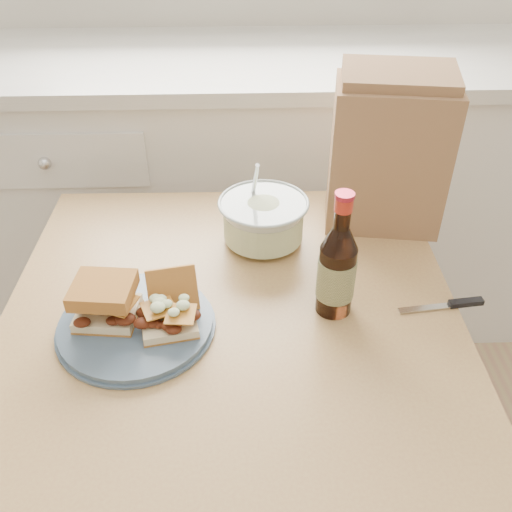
{
  "coord_description": "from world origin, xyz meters",
  "views": [
    {
      "loc": [
        0.02,
        -0.02,
        1.47
      ],
      "look_at": [
        0.05,
        0.86,
        0.81
      ],
      "focal_mm": 40.0,
      "sensor_mm": 36.0,
      "label": 1
    }
  ],
  "objects_px": {
    "plate": "(136,325)",
    "paper_bag": "(388,156)",
    "dining_table": "(233,346)",
    "coleslaw_bowl": "(263,222)",
    "beer_bottle": "(337,269)"
  },
  "relations": [
    {
      "from": "beer_bottle",
      "to": "paper_bag",
      "type": "bearing_deg",
      "value": 80.97
    },
    {
      "from": "plate",
      "to": "paper_bag",
      "type": "height_order",
      "value": "paper_bag"
    },
    {
      "from": "dining_table",
      "to": "beer_bottle",
      "type": "bearing_deg",
      "value": -2.57
    },
    {
      "from": "coleslaw_bowl",
      "to": "paper_bag",
      "type": "xyz_separation_m",
      "value": [
        0.28,
        0.08,
        0.11
      ]
    },
    {
      "from": "plate",
      "to": "coleslaw_bowl",
      "type": "distance_m",
      "value": 0.37
    },
    {
      "from": "beer_bottle",
      "to": "coleslaw_bowl",
      "type": "bearing_deg",
      "value": 135.35
    },
    {
      "from": "paper_bag",
      "to": "plate",
      "type": "bearing_deg",
      "value": -137.47
    },
    {
      "from": "coleslaw_bowl",
      "to": "dining_table",
      "type": "bearing_deg",
      "value": -108.03
    },
    {
      "from": "plate",
      "to": "beer_bottle",
      "type": "height_order",
      "value": "beer_bottle"
    },
    {
      "from": "dining_table",
      "to": "beer_bottle",
      "type": "distance_m",
      "value": 0.28
    },
    {
      "from": "paper_bag",
      "to": "coleslaw_bowl",
      "type": "bearing_deg",
      "value": -155.43
    },
    {
      "from": "dining_table",
      "to": "coleslaw_bowl",
      "type": "bearing_deg",
      "value": 72.86
    },
    {
      "from": "coleslaw_bowl",
      "to": "beer_bottle",
      "type": "relative_size",
      "value": 0.77
    },
    {
      "from": "plate",
      "to": "paper_bag",
      "type": "distance_m",
      "value": 0.65
    },
    {
      "from": "dining_table",
      "to": "plate",
      "type": "distance_m",
      "value": 0.22
    }
  ]
}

